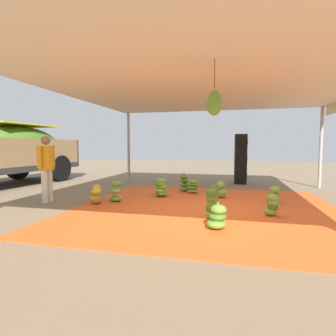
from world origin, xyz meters
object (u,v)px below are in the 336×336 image
(banana_bunch_2, at_px, (116,192))
(banana_bunch_7, at_px, (184,183))
(banana_bunch_1, at_px, (274,195))
(speaker_stack, at_px, (241,159))
(banana_bunch_9, at_px, (96,195))
(banana_bunch_4, at_px, (221,190))
(banana_bunch_3, at_px, (193,187))
(banana_bunch_8, at_px, (161,188))
(worker_0, at_px, (46,164))
(banana_bunch_5, at_px, (272,205))
(banana_bunch_0, at_px, (217,217))
(banana_bunch_6, at_px, (212,205))

(banana_bunch_2, xyz_separation_m, banana_bunch_7, (1.91, -1.34, -0.00))
(banana_bunch_1, height_order, speaker_stack, speaker_stack)
(banana_bunch_9, bearing_deg, banana_bunch_7, -36.19)
(banana_bunch_1, distance_m, banana_bunch_4, 1.32)
(banana_bunch_9, bearing_deg, banana_bunch_3, -44.62)
(banana_bunch_2, height_order, banana_bunch_8, banana_bunch_2)
(banana_bunch_9, height_order, worker_0, worker_0)
(banana_bunch_5, bearing_deg, speaker_stack, 6.17)
(banana_bunch_5, distance_m, banana_bunch_8, 2.97)
(banana_bunch_2, height_order, banana_bunch_4, banana_bunch_2)
(banana_bunch_0, height_order, speaker_stack, speaker_stack)
(banana_bunch_2, distance_m, banana_bunch_3, 2.32)
(banana_bunch_2, bearing_deg, banana_bunch_0, -122.64)
(banana_bunch_0, relative_size, banana_bunch_4, 0.97)
(banana_bunch_7, height_order, banana_bunch_9, banana_bunch_7)
(banana_bunch_9, height_order, speaker_stack, speaker_stack)
(banana_bunch_1, distance_m, speaker_stack, 3.53)
(banana_bunch_1, height_order, banana_bunch_6, banana_bunch_6)
(banana_bunch_3, bearing_deg, banana_bunch_1, -115.62)
(banana_bunch_5, relative_size, banana_bunch_9, 0.95)
(banana_bunch_3, xyz_separation_m, speaker_stack, (2.42, -1.36, 0.69))
(banana_bunch_7, bearing_deg, banana_bunch_0, -161.50)
(banana_bunch_0, bearing_deg, banana_bunch_4, 1.46)
(banana_bunch_7, bearing_deg, worker_0, 127.87)
(banana_bunch_1, height_order, banana_bunch_3, banana_bunch_3)
(banana_bunch_8, bearing_deg, banana_bunch_4, -81.82)
(banana_bunch_0, distance_m, banana_bunch_6, 0.61)
(banana_bunch_8, bearing_deg, banana_bunch_9, 135.74)
(banana_bunch_3, bearing_deg, worker_0, 121.73)
(banana_bunch_1, xyz_separation_m, banana_bunch_5, (-1.19, 0.19, 0.01))
(banana_bunch_1, bearing_deg, banana_bunch_8, 85.24)
(banana_bunch_0, relative_size, banana_bunch_8, 0.82)
(banana_bunch_9, distance_m, worker_0, 1.47)
(banana_bunch_2, height_order, banana_bunch_7, same)
(banana_bunch_0, height_order, banana_bunch_4, banana_bunch_4)
(banana_bunch_6, bearing_deg, banana_bunch_8, 38.06)
(banana_bunch_8, height_order, worker_0, worker_0)
(banana_bunch_0, relative_size, banana_bunch_5, 0.94)
(banana_bunch_3, height_order, banana_bunch_4, banana_bunch_4)
(banana_bunch_4, distance_m, speaker_stack, 3.07)
(banana_bunch_3, bearing_deg, speaker_stack, -29.26)
(banana_bunch_9, relative_size, worker_0, 0.32)
(banana_bunch_0, xyz_separation_m, banana_bunch_2, (1.62, 2.52, 0.05))
(speaker_stack, bearing_deg, worker_0, 133.86)
(banana_bunch_4, relative_size, speaker_stack, 0.26)
(banana_bunch_7, distance_m, banana_bunch_8, 1.12)
(banana_bunch_8, bearing_deg, banana_bunch_5, -118.62)
(banana_bunch_0, bearing_deg, banana_bunch_9, 66.51)
(banana_bunch_7, bearing_deg, banana_bunch_1, -118.26)
(banana_bunch_3, bearing_deg, banana_bunch_8, 134.78)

